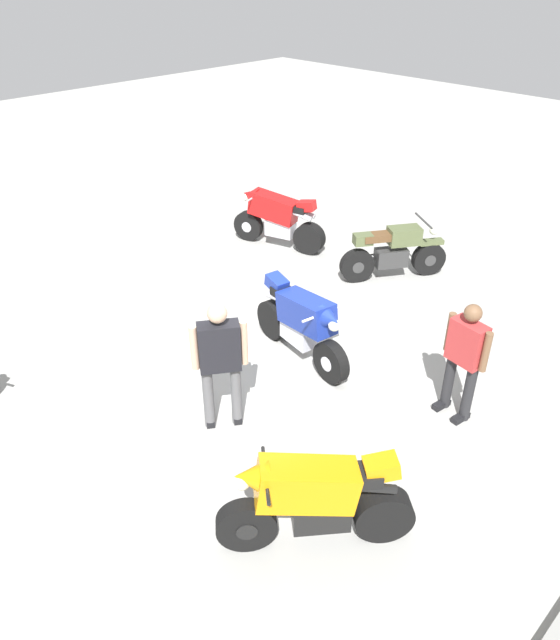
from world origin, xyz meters
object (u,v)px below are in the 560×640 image
(person_in_red_shirt, at_px, (465,355))
(person_in_black_shirt, at_px, (220,358))
(motorcycle_blue_sportbike, at_px, (302,322))
(motorcycle_red_sportbike, at_px, (278,218))
(motorcycle_orange_sportbike, at_px, (315,499))
(motorcycle_olive_vintage, at_px, (393,253))

(person_in_red_shirt, xyz_separation_m, person_in_black_shirt, (2.23, -1.91, 0.10))
(motorcycle_blue_sportbike, relative_size, motorcycle_red_sportbike, 1.02)
(motorcycle_orange_sportbike, xyz_separation_m, motorcycle_olive_vintage, (-5.16, -2.83, -0.11))
(motorcycle_blue_sportbike, distance_m, motorcycle_red_sportbike, 3.84)
(motorcycle_olive_vintage, bearing_deg, person_in_red_shirt, -98.36)
(motorcycle_red_sportbike, bearing_deg, motorcycle_orange_sportbike, 120.50)
(motorcycle_orange_sportbike, distance_m, motorcycle_blue_sportbike, 3.17)
(person_in_black_shirt, bearing_deg, motorcycle_red_sportbike, -17.76)
(motorcycle_blue_sportbike, bearing_deg, motorcycle_olive_vintage, 110.66)
(motorcycle_olive_vintage, height_order, motorcycle_red_sportbike, motorcycle_red_sportbike)
(person_in_red_shirt, bearing_deg, motorcycle_blue_sportbike, -68.11)
(motorcycle_olive_vintage, distance_m, motorcycle_red_sportbike, 2.45)
(motorcycle_olive_vintage, xyz_separation_m, motorcycle_red_sportbike, (0.51, -2.39, 0.11))
(motorcycle_blue_sportbike, distance_m, person_in_black_shirt, 1.79)
(motorcycle_blue_sportbike, bearing_deg, motorcycle_orange_sportbike, -34.51)
(motorcycle_orange_sportbike, xyz_separation_m, person_in_black_shirt, (-0.49, -1.96, 0.40))
(motorcycle_red_sportbike, bearing_deg, person_in_black_shirt, 110.28)
(motorcycle_blue_sportbike, height_order, person_in_red_shirt, person_in_red_shirt)
(motorcycle_olive_vintage, height_order, person_in_black_shirt, person_in_black_shirt)
(person_in_red_shirt, bearing_deg, motorcycle_red_sportbike, -101.58)
(person_in_red_shirt, bearing_deg, person_in_black_shirt, -31.61)
(motorcycle_blue_sportbike, bearing_deg, motorcycle_red_sportbike, 150.28)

